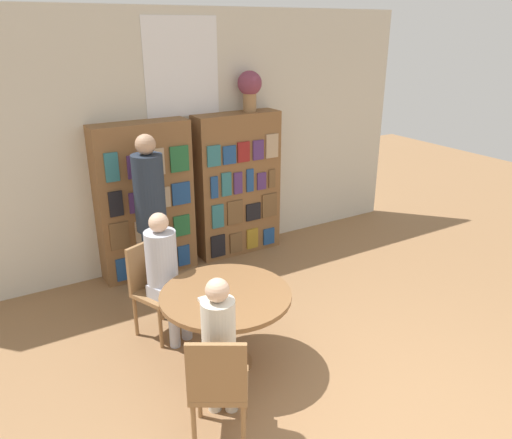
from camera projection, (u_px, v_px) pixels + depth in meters
wall_back at (185, 141)px, 5.98m from camera, size 6.40×0.07×3.00m
bookshelf_left at (145, 201)px, 5.75m from camera, size 1.10×0.34×1.81m
bookshelf_right at (238, 185)px, 6.33m from camera, size 1.10×0.34×1.81m
flower_vase at (250, 87)px, 5.99m from camera, size 0.29×0.29×0.48m
reading_table at (226, 307)px, 4.20m from camera, size 1.11×1.11×0.71m
chair_near_camera at (218, 384)px, 3.39m from camera, size 0.55×0.55×0.91m
chair_left_side at (153, 284)px, 4.71m from camera, size 0.52×0.52×0.91m
seated_reader_left at (165, 269)px, 4.54m from camera, size 0.39×0.42×1.26m
seated_reader_right at (220, 345)px, 3.50m from camera, size 0.37×0.40×1.24m
librarian_standing at (150, 198)px, 5.22m from camera, size 0.32×0.59×1.78m
open_book_on_table at (216, 300)px, 4.02m from camera, size 0.24×0.18×0.03m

